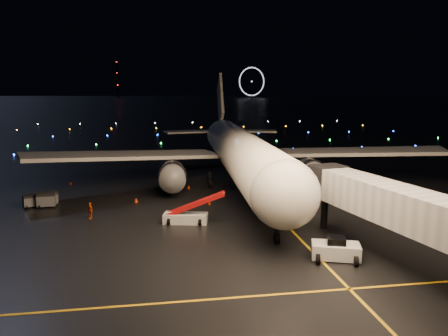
{
  "coord_description": "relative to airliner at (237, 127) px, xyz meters",
  "views": [
    {
      "loc": [
        -1.42,
        -37.17,
        13.95
      ],
      "look_at": [
        6.53,
        12.0,
        5.0
      ],
      "focal_mm": 35.0,
      "sensor_mm": 36.0,
      "label": 1
    }
  ],
  "objects": [
    {
      "name": "ground",
      "position": [
        -10.8,
        273.85,
        -8.59
      ],
      "size": [
        2000.0,
        2000.0,
        0.0
      ],
      "primitive_type": "plane",
      "color": "black",
      "rests_on": "ground"
    },
    {
      "name": "lane_centre",
      "position": [
        1.2,
        -11.15,
        -8.58
      ],
      "size": [
        0.25,
        80.0,
        0.02
      ],
      "primitive_type": "cube",
      "color": "gold",
      "rests_on": "ground"
    },
    {
      "name": "lane_cross",
      "position": [
        -15.8,
        -36.15,
        -8.58
      ],
      "size": [
        60.0,
        0.25,
        0.02
      ],
      "primitive_type": "cube",
      "color": "gold",
      "rests_on": "ground"
    },
    {
      "name": "airliner",
      "position": [
        0.0,
        0.0,
        0.0
      ],
      "size": [
        63.45,
        60.57,
        17.19
      ],
      "primitive_type": null,
      "rotation": [
        0.0,
        0.0,
        -0.05
      ],
      "color": "silver",
      "rests_on": "ground"
    },
    {
      "name": "pushback_tug",
      "position": [
        2.53,
        -30.62,
        -7.66
      ],
      "size": [
        4.38,
        3.19,
        1.87
      ],
      "primitive_type": "cube",
      "rotation": [
        0.0,
        0.0,
        -0.32
      ],
      "color": "silver",
      "rests_on": "ground"
    },
    {
      "name": "belt_loader",
      "position": [
        -9.11,
        -18.59,
        -6.95
      ],
      "size": [
        7.03,
        3.33,
        3.29
      ],
      "primitive_type": null,
      "rotation": [
        0.0,
        0.0,
        -0.23
      ],
      "color": "silver",
      "rests_on": "ground"
    },
    {
      "name": "crew_c",
      "position": [
        -19.32,
        -15.4,
        -7.67
      ],
      "size": [
        0.91,
        1.17,
        1.85
      ],
      "primitive_type": "imported",
      "rotation": [
        0.0,
        0.0,
        -1.08
      ],
      "color": "#EC4A06",
      "rests_on": "ground"
    },
    {
      "name": "safety_cone_0",
      "position": [
        -5.67,
        -11.48,
        -8.37
      ],
      "size": [
        0.44,
        0.44,
        0.44
      ],
      "primitive_type": "cone",
      "rotation": [
        0.0,
        0.0,
        0.15
      ],
      "color": "#E93000",
      "rests_on": "ground"
    },
    {
      "name": "safety_cone_1",
      "position": [
        -7.44,
        -2.17,
        -8.36
      ],
      "size": [
        0.53,
        0.53,
        0.47
      ],
      "primitive_type": "cone",
      "rotation": [
        0.0,
        0.0,
        -0.33
      ],
      "color": "#E93000",
      "rests_on": "ground"
    },
    {
      "name": "safety_cone_2",
      "position": [
        -14.64,
        -8.92,
        -8.32
      ],
      "size": [
        0.56,
        0.56,
        0.55
      ],
      "primitive_type": "cone",
      "rotation": [
        0.0,
        0.0,
        0.16
      ],
      "color": "#E93000",
      "rests_on": "ground"
    },
    {
      "name": "safety_cone_3",
      "position": [
        -24.7,
        3.27,
        -8.37
      ],
      "size": [
        0.52,
        0.52,
        0.44
      ],
      "primitive_type": "cone",
      "rotation": [
        0.0,
        0.0,
        0.42
      ],
      "color": "#E93000",
      "rests_on": "ground"
    },
    {
      "name": "ferris_wheel",
      "position": [
        159.2,
        693.85,
        17.41
      ],
      "size": [
        49.33,
        16.8,
        52.0
      ],
      "primitive_type": null,
      "rotation": [
        0.0,
        0.0,
        0.26
      ],
      "color": "black",
      "rests_on": "ground"
    },
    {
      "name": "radio_mast",
      "position": [
        -70.8,
        713.85,
        23.41
      ],
      "size": [
        1.8,
        1.8,
        64.0
      ],
      "primitive_type": "cylinder",
      "color": "black",
      "rests_on": "ground"
    },
    {
      "name": "taxiway_lights",
      "position": [
        -10.8,
        79.85,
        -8.41
      ],
      "size": [
        164.0,
        92.0,
        0.36
      ],
      "primitive_type": null,
      "color": "black",
      "rests_on": "ground"
    },
    {
      "name": "baggage_cart_0",
      "position": [
        -27.04,
        -9.31,
        -7.85
      ],
      "size": [
        2.12,
        1.86,
        1.5
      ],
      "primitive_type": "cube",
      "rotation": [
        0.0,
        0.0,
        0.43
      ],
      "color": "slate",
      "rests_on": "ground"
    },
    {
      "name": "baggage_cart_1",
      "position": [
        -25.08,
        -8.2,
        -7.82
      ],
      "size": [
        1.97,
        1.51,
        1.55
      ],
      "primitive_type": "cube",
      "rotation": [
        0.0,
        0.0,
        0.13
      ],
      "color": "slate",
      "rests_on": "ground"
    },
    {
      "name": "baggage_cart_2",
      "position": [
        -25.2,
        -9.57,
        -7.72
      ],
      "size": [
        2.14,
        1.56,
        1.75
      ],
      "primitive_type": "cube",
      "rotation": [
        0.0,
        0.0,
        0.06
      ],
      "color": "slate",
      "rests_on": "ground"
    }
  ]
}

